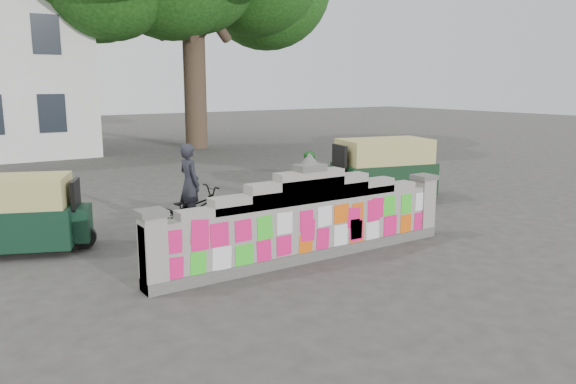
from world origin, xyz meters
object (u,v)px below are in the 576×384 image
Objects in this scene: pedestrian at (311,180)px; rickshaw_left at (15,213)px; rickshaw_right at (381,169)px; cyclist_rider at (190,195)px; cyclist_bike at (191,211)px.

pedestrian is 7.01m from rickshaw_left.
rickshaw_right is at bearing 21.05° from rickshaw_left.
cyclist_rider is 3.43m from rickshaw_left.
cyclist_rider is 0.63× the size of rickshaw_left.
cyclist_bike is at bearing 17.07° from rickshaw_right.
cyclist_rider is at bearing -121.58° from pedestrian.
pedestrian is 2.33m from rickshaw_right.
cyclist_rider reaches higher than pedestrian.
pedestrian reaches higher than cyclist_bike.
cyclist_bike is 0.61× the size of rickshaw_right.
cyclist_rider is at bearing -0.00° from cyclist_bike.
rickshaw_right reaches higher than cyclist_bike.
cyclist_bike is 0.71× the size of rickshaw_left.
pedestrian is at bearing 22.02° from rickshaw_left.
cyclist_bike is 1.29× the size of pedestrian.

